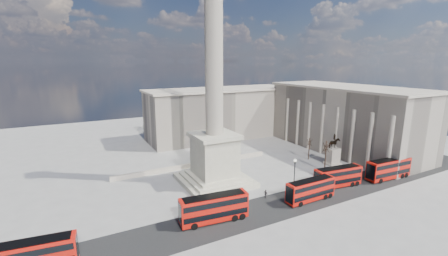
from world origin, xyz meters
TOP-DOWN VIEW (x-y plane):
  - ground at (0.00, 0.00)m, footprint 180.00×180.00m
  - asphalt_road at (5.00, -10.00)m, footprint 120.00×9.00m
  - nelsons_column at (0.00, 5.00)m, footprint 14.00×14.00m
  - balustrade_wall at (0.00, 16.00)m, footprint 40.00×0.60m
  - building_east at (45.00, 10.00)m, footprint 19.00×46.00m
  - building_northeast at (20.00, 40.00)m, footprint 51.00×17.00m
  - red_bus_a at (-7.12, -9.38)m, footprint 11.41×3.74m
  - red_bus_b at (12.06, -11.02)m, footprint 10.21×2.54m
  - red_bus_c at (21.56, -8.95)m, footprint 10.68×3.63m
  - red_bus_d at (34.88, -11.12)m, footprint 11.32×3.31m
  - victorian_lamp at (11.40, -7.10)m, footprint 0.61×0.61m
  - equestrian_statue at (31.58, 1.56)m, footprint 3.77×2.82m
  - bare_tree_near at (26.00, -1.15)m, footprint 1.78×1.78m
  - bare_tree_mid at (28.89, 7.24)m, footprint 1.63×1.63m
  - bare_tree_far at (37.32, 14.11)m, footprint 1.60×1.60m
  - pedestrian_walking at (22.11, -2.03)m, footprint 0.59×0.39m
  - pedestrian_standing at (24.19, -6.50)m, footprint 1.00×0.94m
  - pedestrian_crossing at (5.22, -6.35)m, footprint 0.66×1.09m

SIDE VIEW (x-z plane):
  - ground at x=0.00m, z-range 0.00..0.00m
  - asphalt_road at x=5.00m, z-range 0.00..0.01m
  - balustrade_wall at x=0.00m, z-range 0.00..1.10m
  - pedestrian_walking at x=22.11m, z-range 0.00..1.58m
  - pedestrian_standing at x=24.19m, z-range 0.00..1.64m
  - pedestrian_crossing at x=5.22m, z-range 0.00..1.73m
  - red_bus_b at x=12.06m, z-range 0.10..4.23m
  - red_bus_c at x=21.56m, z-range 0.10..4.35m
  - red_bus_d at x=34.88m, z-range 0.11..4.64m
  - red_bus_a at x=-7.12m, z-range 0.11..4.65m
  - equestrian_statue at x=31.58m, z-range -1.22..6.68m
  - victorian_lamp at x=11.40m, z-range 0.63..7.70m
  - bare_tree_mid at x=28.89m, z-range 1.78..7.95m
  - bare_tree_far at x=37.32m, z-range 1.88..8.41m
  - bare_tree_near at x=26.00m, z-range 2.24..10.03m
  - building_northeast at x=20.00m, z-range 0.02..16.62m
  - building_east at x=45.00m, z-range 0.02..18.62m
  - nelsons_column at x=0.00m, z-range -12.01..37.84m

